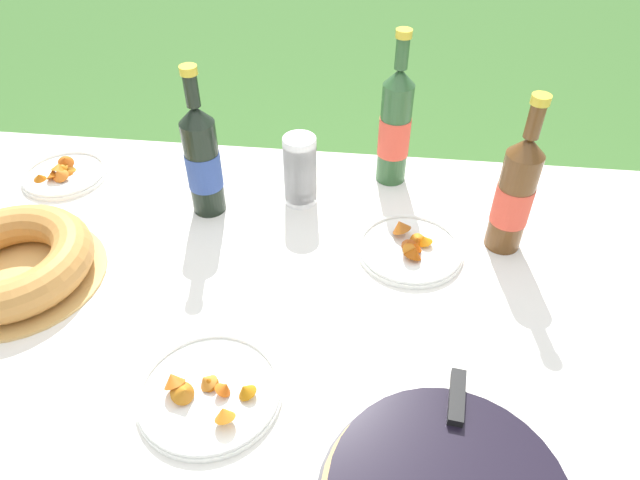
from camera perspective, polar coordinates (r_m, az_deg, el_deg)
garden_table at (r=1.08m, az=-0.53°, el=-9.85°), size 1.86×1.10×0.72m
tablecloth at (r=1.04m, az=-0.54°, el=-8.22°), size 1.87×1.11×0.10m
serving_knife at (r=0.82m, az=13.06°, el=-21.38°), size 0.07×0.38×0.01m
bundt_cake at (r=1.22m, az=-28.47°, el=-1.94°), size 0.33×0.33×0.08m
cup_stack at (r=1.25m, az=-2.00°, el=6.95°), size 0.07×0.07×0.16m
cider_bottle_green at (r=1.30m, az=7.51°, el=11.17°), size 0.07×0.07×0.36m
cider_bottle_amber at (r=1.16m, az=18.90°, el=4.37°), size 0.07×0.07×0.33m
juice_bottle_red at (r=1.22m, az=-11.66°, el=7.83°), size 0.07×0.07×0.33m
snack_plate_left at (r=1.16m, az=9.00°, el=-0.77°), size 0.21×0.21×0.06m
snack_plate_right at (r=0.94m, az=-11.04°, el=-14.64°), size 0.23×0.23×0.06m
snack_plate_far at (r=1.49m, az=-24.25°, el=6.11°), size 0.19×0.19×0.06m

